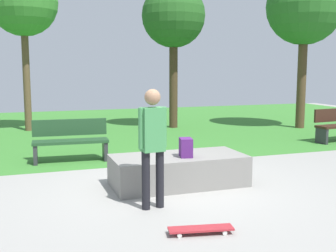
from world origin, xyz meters
TOP-DOWN VIEW (x-y plane):
  - ground_plane at (0.00, 0.00)m, footprint 28.00×28.00m
  - grass_lawn at (0.00, 7.88)m, footprint 26.60×12.24m
  - concrete_ledge at (0.22, 0.08)m, footprint 2.29×1.06m
  - backpack_on_ledge at (0.30, -0.06)m, footprint 0.25×0.31m
  - skater_performing_trick at (-0.55, -0.94)m, footprint 0.43×0.24m
  - skateboard_by_ledge at (-0.28, -2.06)m, footprint 0.82×0.34m
  - park_bench_center_lawn at (-1.34, 2.63)m, footprint 1.63×0.56m
  - tree_tall_oak at (2.58, 6.91)m, footprint 2.12×2.12m
  - tree_broad_elm at (6.65, 5.43)m, footprint 2.52×2.52m
  - tree_slender_maple at (-2.14, 7.76)m, footprint 2.16×2.16m

SIDE VIEW (x-z plane):
  - ground_plane at x=0.00m, z-range 0.00..0.00m
  - grass_lawn at x=0.00m, z-range 0.00..0.01m
  - skateboard_by_ledge at x=-0.28m, z-range 0.02..0.10m
  - concrete_ledge at x=0.22m, z-range 0.00..0.52m
  - park_bench_center_lawn at x=-1.34m, z-range 0.03..0.94m
  - backpack_on_ledge at x=0.30m, z-range 0.52..0.84m
  - skater_performing_trick at x=-0.55m, z-range 0.15..1.88m
  - tree_tall_oak at x=2.58m, z-range 1.29..6.11m
  - tree_broad_elm at x=6.65m, z-range 1.35..6.66m
  - tree_slender_maple at x=-2.14m, z-range 1.47..6.65m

